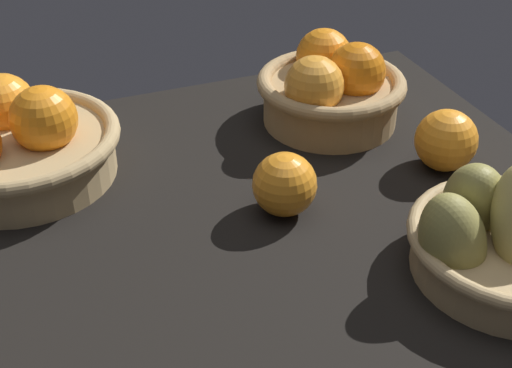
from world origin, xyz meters
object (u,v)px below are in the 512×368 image
at_px(basket_near_right_pears, 503,240).
at_px(loose_orange_back_gap, 446,140).
at_px(basket_far_left, 16,143).
at_px(loose_orange_front_gap, 285,184).
at_px(basket_far_right, 331,88).

bearing_deg(basket_near_right_pears, loose_orange_back_gap, 72.48).
relative_size(basket_far_left, basket_near_right_pears, 1.06).
bearing_deg(loose_orange_back_gap, loose_orange_front_gap, -176.50).
relative_size(basket_near_right_pears, loose_orange_back_gap, 2.98).
relative_size(basket_far_right, loose_orange_back_gap, 2.62).
bearing_deg(basket_far_left, basket_near_right_pears, -39.90).
xyz_separation_m(basket_near_right_pears, loose_orange_front_gap, (-0.17, 0.18, -0.00)).
bearing_deg(loose_orange_back_gap, basket_far_left, 160.53).
xyz_separation_m(loose_orange_front_gap, loose_orange_back_gap, (0.23, 0.01, 0.00)).
relative_size(basket_far_left, loose_orange_back_gap, 3.15).
bearing_deg(basket_far_left, loose_orange_back_gap, -19.47).
distance_m(basket_far_left, basket_far_right, 0.42).
height_order(basket_far_left, loose_orange_back_gap, basket_far_left).
distance_m(basket_near_right_pears, loose_orange_back_gap, 0.20).
relative_size(basket_near_right_pears, basket_far_right, 1.13).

